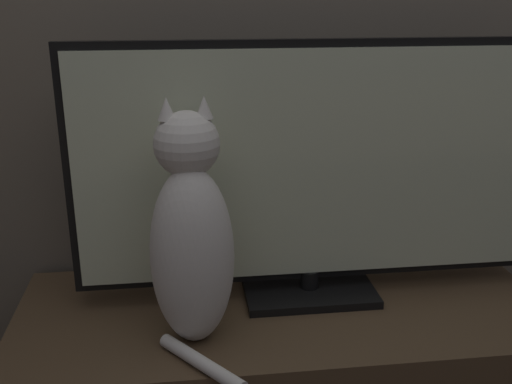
% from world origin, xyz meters
% --- Properties ---
extents(tv, '(1.12, 0.19, 0.62)m').
position_xyz_m(tv, '(0.07, 0.98, 0.85)').
color(tv, black).
rests_on(tv, tv_stand).
extents(cat, '(0.19, 0.32, 0.52)m').
position_xyz_m(cat, '(-0.21, 0.82, 0.77)').
color(cat, silver).
rests_on(cat, tv_stand).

